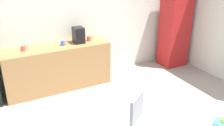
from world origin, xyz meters
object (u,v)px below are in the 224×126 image
object	(u,v)px
locker_cabinet	(175,28)
mug_red	(63,43)
coffee_maker	(79,35)
fruit_bowl	(223,124)
chair_gray	(143,118)
mug_green	(89,39)
mug_white	(23,48)

from	to	relation	value
locker_cabinet	mug_red	bearing A→B (deg)	178.14
locker_cabinet	coffee_maker	distance (m)	2.42
fruit_bowl	coffee_maker	world-z (taller)	coffee_maker
locker_cabinet	mug_red	world-z (taller)	locker_cabinet
mug_red	coffee_maker	world-z (taller)	coffee_maker
chair_gray	coffee_maker	bearing A→B (deg)	90.67
locker_cabinet	fruit_bowl	size ratio (longest dim) A/B	9.15
mug_red	coffee_maker	bearing A→B (deg)	1.80
locker_cabinet	mug_green	distance (m)	2.18
mug_green	coffee_maker	size ratio (longest dim) A/B	0.40
chair_gray	mug_green	xyz separation A→B (m)	(0.20, 2.34, 0.43)
locker_cabinet	chair_gray	world-z (taller)	locker_cabinet
mug_green	mug_red	distance (m)	0.57
chair_gray	locker_cabinet	bearing A→B (deg)	42.92
locker_cabinet	mug_red	size ratio (longest dim) A/B	14.44
mug_white	fruit_bowl	bearing A→B (deg)	-62.49
fruit_bowl	mug_white	distance (m)	3.55
mug_green	coffee_maker	world-z (taller)	coffee_maker
chair_gray	fruit_bowl	xyz separation A→B (m)	(0.53, -0.81, 0.25)
mug_white	mug_red	size ratio (longest dim) A/B	1.00
locker_cabinet	chair_gray	size ratio (longest dim) A/B	2.24
locker_cabinet	mug_white	size ratio (longest dim) A/B	14.44
locker_cabinet	mug_red	xyz separation A→B (m)	(-2.75, 0.09, 0.02)
fruit_bowl	mug_red	world-z (taller)	mug_red
mug_green	coffee_maker	xyz separation A→B (m)	(-0.23, -0.02, 0.11)
fruit_bowl	mug_red	size ratio (longest dim) A/B	1.58
fruit_bowl	mug_red	xyz separation A→B (m)	(-0.89, 3.12, 0.17)
locker_cabinet	mug_white	world-z (taller)	locker_cabinet
fruit_bowl	coffee_maker	bearing A→B (deg)	100.05
fruit_bowl	mug_green	xyz separation A→B (m)	(-0.32, 3.15, 0.17)
mug_white	coffee_maker	distance (m)	1.09
fruit_bowl	mug_white	world-z (taller)	mug_white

